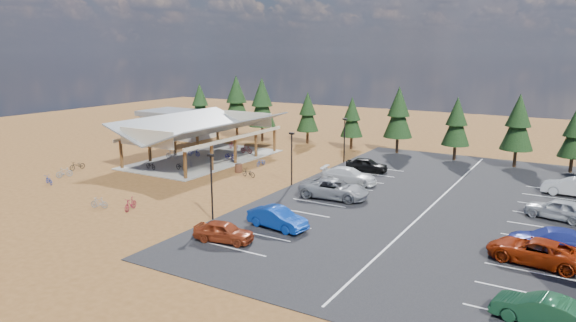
{
  "coord_description": "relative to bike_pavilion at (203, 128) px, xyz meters",
  "views": [
    {
      "loc": [
        29.12,
        -39.26,
        12.69
      ],
      "look_at": [
        4.49,
        2.18,
        2.3
      ],
      "focal_mm": 32.0,
      "sensor_mm": 36.0,
      "label": 1
    }
  ],
  "objects": [
    {
      "name": "ground",
      "position": [
        10.0,
        -7.0,
        -3.82
      ],
      "size": [
        140.0,
        140.0,
        0.0
      ],
      "primitive_type": "plane",
      "color": "brown",
      "rests_on": "ground"
    },
    {
      "name": "asphalt_lot",
      "position": [
        28.5,
        -4.0,
        -3.8
      ],
      "size": [
        27.0,
        44.0,
        0.04
      ],
      "primitive_type": "cube",
      "color": "black",
      "rests_on": "ground"
    },
    {
      "name": "concrete_pad",
      "position": [
        0.0,
        0.0,
        -3.77
      ],
      "size": [
        10.6,
        18.6,
        0.1
      ],
      "primitive_type": "cube",
      "color": "gray",
      "rests_on": "ground"
    },
    {
      "name": "bike_pavilion",
      "position": [
        0.0,
        0.0,
        0.0
      ],
      "size": [
        11.65,
        19.4,
        4.97
      ],
      "color": "#542F18",
      "rests_on": "concrete_pad"
    },
    {
      "name": "outbuilding",
      "position": [
        -14.0,
        11.0,
        -1.8
      ],
      "size": [
        11.0,
        7.0,
        3.9
      ],
      "color": "#ADA593",
      "rests_on": "ground"
    },
    {
      "name": "lamp_post_0",
      "position": [
        15.0,
        -17.0,
        -0.85
      ],
      "size": [
        0.5,
        0.25,
        5.14
      ],
      "color": "black",
      "rests_on": "ground"
    },
    {
      "name": "lamp_post_1",
      "position": [
        15.0,
        -5.0,
        -0.85
      ],
      "size": [
        0.5,
        0.25,
        5.14
      ],
      "color": "black",
      "rests_on": "ground"
    },
    {
      "name": "lamp_post_2",
      "position": [
        15.0,
        7.0,
        -0.85
      ],
      "size": [
        0.5,
        0.25,
        5.14
      ],
      "color": "black",
      "rests_on": "ground"
    },
    {
      "name": "trash_bin_0",
      "position": [
        7.39,
        -3.35,
        -3.37
      ],
      "size": [
        0.6,
        0.6,
        0.9
      ],
      "primitive_type": "cylinder",
      "color": "#4F2D1C",
      "rests_on": "ground"
    },
    {
      "name": "trash_bin_1",
      "position": [
        7.47,
        -3.14,
        -3.37
      ],
      "size": [
        0.6,
        0.6,
        0.9
      ],
      "primitive_type": "cylinder",
      "color": "#4F2D1C",
      "rests_on": "ground"
    },
    {
      "name": "pine_0",
      "position": [
        -13.48,
        15.41,
        0.9
      ],
      "size": [
        3.32,
        3.32,
        7.74
      ],
      "color": "#382314",
      "rests_on": "ground"
    },
    {
      "name": "pine_1",
      "position": [
        -6.52,
        15.49,
        1.78
      ],
      "size": [
        3.94,
        3.94,
        9.18
      ],
      "color": "#382314",
      "rests_on": "ground"
    },
    {
      "name": "pine_2",
      "position": [
        -0.97,
        14.01,
        1.69
      ],
      "size": [
        3.87,
        3.87,
        9.02
      ],
      "color": "#382314",
      "rests_on": "ground"
    },
    {
      "name": "pine_3",
      "position": [
        5.31,
        15.95,
        0.55
      ],
      "size": [
        3.08,
        3.08,
        7.17
      ],
      "color": "#382314",
      "rests_on": "ground"
    },
    {
      "name": "pine_4",
      "position": [
        12.3,
        15.18,
        0.35
      ],
      "size": [
        2.94,
        2.94,
        6.84
      ],
      "color": "#382314",
      "rests_on": "ground"
    },
    {
      "name": "pine_5",
      "position": [
        18.43,
        15.53,
        1.31
      ],
      "size": [
        3.61,
        3.61,
        8.41
      ],
      "color": "#382314",
      "rests_on": "ground"
    },
    {
      "name": "pine_6",
      "position": [
        25.71,
        14.77,
        0.76
      ],
      "size": [
        3.22,
        3.22,
        7.5
      ],
      "color": "#382314",
      "rests_on": "ground"
    },
    {
      "name": "pine_7",
      "position": [
        32.34,
        14.4,
        1.18
      ],
      "size": [
        3.52,
        3.52,
        8.19
      ],
      "color": "#382314",
      "rests_on": "ground"
    },
    {
      "name": "pine_8",
      "position": [
        37.83,
        14.66,
        0.42
      ],
      "size": [
        2.99,
        2.99,
        6.96
      ],
      "color": "#382314",
      "rests_on": "ground"
    },
    {
      "name": "bike_0",
      "position": [
        -1.37,
        -7.28,
        -3.28
      ],
      "size": [
        1.79,
        0.97,
        0.89
      ],
      "primitive_type": "imported",
      "rotation": [
        0.0,
        0.0,
        1.34
      ],
      "color": "black",
      "rests_on": "concrete_pad"
    },
    {
      "name": "bike_1",
      "position": [
        -3.21,
        -2.06,
        -3.19
      ],
      "size": [
        1.82,
        0.63,
        1.07
      ],
      "primitive_type": "imported",
      "rotation": [
        0.0,
        0.0,
        1.65
      ],
      "color": "gray",
      "rests_on": "concrete_pad"
    },
    {
      "name": "bike_2",
      "position": [
        -2.11,
        0.6,
        -3.28
      ],
      "size": [
        1.73,
        0.77,
        0.88
      ],
      "primitive_type": "imported",
      "rotation": [
        0.0,
        0.0,
        1.69
      ],
      "color": "#2021A0",
      "rests_on": "concrete_pad"
    },
    {
      "name": "bike_3",
      "position": [
        -0.97,
        7.07,
        -3.27
      ],
      "size": [
        1.52,
        0.46,
        0.91
      ],
      "primitive_type": "imported",
      "rotation": [
        0.0,
        0.0,
        1.55
      ],
      "color": "maroon",
      "rests_on": "concrete_pad"
    },
    {
      "name": "bike_4",
      "position": [
        1.92,
        -6.07,
        -3.23
      ],
      "size": [
        1.97,
        1.08,
        0.98
      ],
      "primitive_type": "imported",
      "rotation": [
        0.0,
        0.0,
        1.33
      ],
      "color": "black",
      "rests_on": "concrete_pad"
    },
    {
      "name": "bike_5",
      "position": [
        1.17,
        -4.03,
        -3.27
      ],
      "size": [
        1.56,
        0.88,
        0.9
      ],
      "primitive_type": "imported",
      "rotation": [
        0.0,
        0.0,
        1.25
      ],
      "color": "gray",
      "rests_on": "concrete_pad"
    },
    {
      "name": "bike_6",
      "position": [
        3.0,
        1.11,
        -3.24
      ],
      "size": [
        1.93,
        1.13,
        0.96
      ],
      "primitive_type": "imported",
      "rotation": [
        0.0,
        0.0,
        1.28
      ],
      "color": "navy",
      "rests_on": "concrete_pad"
    },
    {
      "name": "bike_7",
      "position": [
        2.48,
        5.18,
        -3.22
      ],
      "size": [
        1.7,
        0.53,
        1.01
      ],
      "primitive_type": "imported",
      "rotation": [
        0.0,
        0.0,
        1.6
      ],
      "color": "maroon",
      "rests_on": "concrete_pad"
    },
    {
      "name": "bike_8",
      "position": [
        -8.41,
        -11.22,
        -3.34
      ],
      "size": [
        0.73,
        1.86,
        0.96
      ],
      "primitive_type": "imported",
      "rotation": [
        0.0,
        0.0,
        -0.05
      ],
      "color": "black",
      "rests_on": "ground"
    },
    {
      "name": "bike_9",
      "position": [
        -6.64,
        -14.12,
        -3.33
      ],
      "size": [
        1.02,
        1.71,
        0.99
      ],
      "primitive_type": "imported",
      "rotation": [
        0.0,
        0.0,
        2.78
      ],
      "color": "gray",
      "rests_on": "ground"
    },
    {
      "name": "bike_10",
      "position": [
        -5.43,
        -16.73,
        -3.4
      ],
      "size": [
        1.71,
        0.97,
        0.85
      ],
      "primitive_type": "imported",
      "rotation": [
        0.0,
        0.0,
        4.45
      ],
      "color": "navy",
      "rests_on": "ground"
    },
    {
      "name": "bike_11",
      "position": [
        7.75,
        -18.51,
        -3.29
      ],
      "size": [
        0.99,
        1.84,
        1.06
      ],
      "primitive_type": "imported",
      "rotation": [
        0.0,
        0.0,
        0.29
      ],
      "color": "maroon",
      "rests_on": "ground"
    },
    {
      "name": "bike_13",
      "position": [
        5.09,
        -19.42,
        -3.36
      ],
      "size": [
        1.59,
        0.91,
        0.92
      ],
      "primitive_type": "imported",
      "rotation": [
        0.0,
        0.0,
        5.04
      ],
      "color": "gray",
      "rests_on": "ground"
    },
    {
      "name": "bike_14",
      "position": [
        7.73,
        0.62,
        -3.41
      ],
      "size": [
        0.62,
        1.6,
        0.83
      ],
      "primitive_type": "imported",
      "rotation": [
        0.0,
        0.0,
        -0.04
      ],
      "color": "navy",
      "rests_on": "ground"
    },
    {
      "name": "bike_16",
      "position": [
        9.52,
        -4.4,
        -3.39
      ],
      "size": [
        1.72,
        0.78,
        0.87
      ],
      "primitive_type": "imported",
      "rotation": [
        0.0,
        0.0,
        4.59
      ],
      "color": "black",
      "rests_on": "ground"
    },
    {
      "name": "car_0",
      "position": [
        18.6,
        -20.25,
        -3.08
      ],
      "size": [
        4.38,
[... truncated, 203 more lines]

